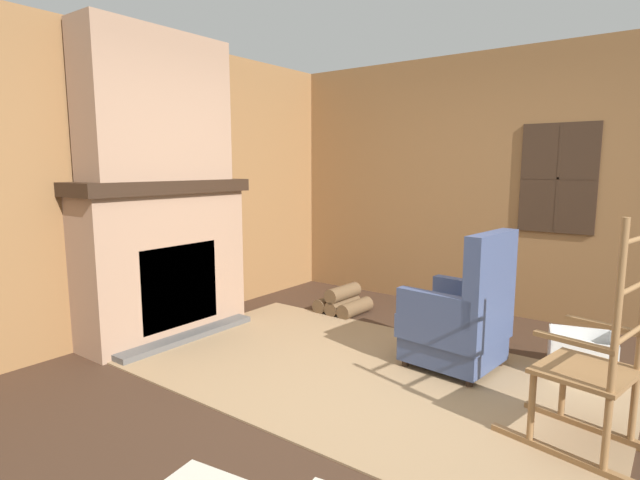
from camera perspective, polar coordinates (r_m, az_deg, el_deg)
ground_plane at (r=3.41m, az=6.82°, el=-17.85°), size 14.00×14.00×0.00m
wood_panel_wall_left at (r=4.78m, az=-19.49°, el=5.73°), size 0.06×5.46×2.64m
wood_panel_wall_back at (r=5.34m, az=20.57°, el=5.94°), size 5.46×0.09×2.64m
fireplace_hearth at (r=4.63m, az=-17.29°, el=-2.11°), size 0.65×1.61×1.38m
chimney_breast at (r=4.60m, az=-18.13°, el=14.22°), size 0.39×1.33×1.24m
area_rug at (r=3.81m, az=4.52°, el=-14.78°), size 3.46×2.05×0.01m
armchair at (r=3.88m, az=15.76°, el=-8.87°), size 0.71×0.68×1.05m
rocking_chair at (r=3.07m, az=28.82°, el=-13.29°), size 0.87×0.59×1.28m
firewood_stack at (r=5.21m, az=2.64°, el=-7.11°), size 0.48×0.46×0.28m
laundry_basket at (r=4.13m, az=27.64°, el=-11.59°), size 0.50×0.46×0.31m
oil_lamp_vase at (r=4.32m, az=-23.99°, el=7.20°), size 0.12×0.12×0.24m
storage_case at (r=4.96m, az=-12.60°, el=7.53°), size 0.14×0.28×0.12m
decorative_plate_on_mantel at (r=4.61m, az=-18.46°, el=7.88°), size 0.06×0.23×0.23m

